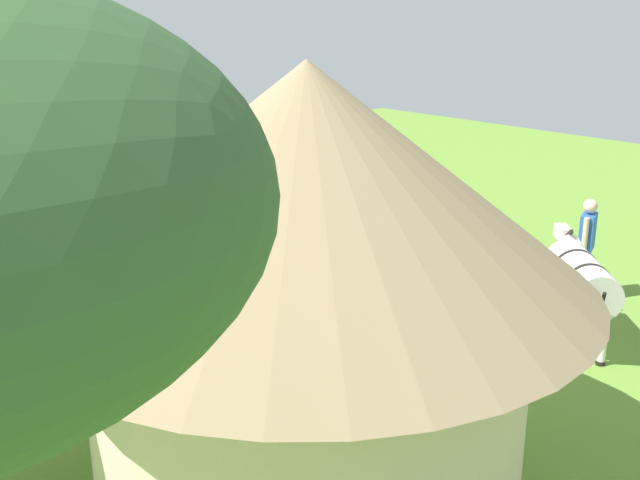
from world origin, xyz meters
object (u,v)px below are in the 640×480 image
at_px(guest_beside_umbrella, 289,198).
at_px(standing_watcher, 587,239).
at_px(patio_chair_east_end, 271,260).
at_px(zebra_by_umbrella, 580,278).
at_px(striped_lounge_chair, 403,297).
at_px(patio_chair_near_hut, 169,260).
at_px(patio_dining_table, 225,237).
at_px(zebra_toward_hut, 371,205).
at_px(patio_chair_west_end, 195,228).
at_px(guest_behind_table, 121,225).
at_px(zebra_nearest_camera, 176,269).
at_px(thatched_hut, 307,262).
at_px(shade_umbrella, 220,127).
at_px(patio_chair_near_lawn, 275,229).

xyz_separation_m(guest_beside_umbrella, standing_watcher, (-5.51, -1.91, 0.04)).
xyz_separation_m(patio_chair_east_end, zebra_by_umbrella, (-4.64, -2.02, 0.49)).
distance_m(guest_beside_umbrella, striped_lounge_chair, 4.13).
xyz_separation_m(standing_watcher, striped_lounge_chair, (1.53, 2.72, -0.78)).
relative_size(patio_chair_east_end, patio_chair_near_hut, 1.00).
bearing_deg(patio_chair_near_hut, striped_lounge_chair, 27.50).
distance_m(patio_dining_table, striped_lounge_chair, 3.67).
bearing_deg(zebra_toward_hut, zebra_by_umbrella, 42.54).
height_order(patio_chair_west_end, guest_behind_table, guest_behind_table).
bearing_deg(guest_behind_table, zebra_nearest_camera, 20.11).
bearing_deg(thatched_hut, zebra_toward_hut, -48.85).
bearing_deg(striped_lounge_chair, standing_watcher, -116.85).
bearing_deg(shade_umbrella, standing_watcher, -142.87).
xyz_separation_m(patio_chair_near_lawn, guest_beside_umbrella, (0.35, -0.62, 0.47)).
distance_m(patio_chair_near_hut, zebra_by_umbrella, 6.68).
xyz_separation_m(patio_chair_near_hut, standing_watcher, (-4.84, -5.06, 0.51)).
distance_m(striped_lounge_chair, zebra_nearest_camera, 3.59).
distance_m(patio_dining_table, zebra_by_umbrella, 6.29).
relative_size(patio_chair_east_end, guest_beside_umbrella, 0.54).
xyz_separation_m(standing_watcher, zebra_nearest_camera, (3.23, 5.80, -0.06)).
height_order(patio_chair_west_end, standing_watcher, standing_watcher).
height_order(guest_beside_umbrella, zebra_by_umbrella, guest_beside_umbrella).
height_order(patio_chair_east_end, standing_watcher, standing_watcher).
distance_m(standing_watcher, zebra_toward_hut, 4.05).
distance_m(patio_chair_west_end, guest_beside_umbrella, 1.98).
distance_m(striped_lounge_chair, zebra_by_umbrella, 2.76).
xyz_separation_m(shade_umbrella, striped_lounge_chair, (-3.48, -1.08, -2.42)).
bearing_deg(zebra_nearest_camera, patio_chair_west_end, 12.41).
xyz_separation_m(shade_umbrella, zebra_by_umbrella, (-5.91, -2.12, -1.67)).
distance_m(patio_chair_west_end, zebra_toward_hut, 3.51).
height_order(patio_chair_near_lawn, zebra_toward_hut, zebra_toward_hut).
distance_m(patio_chair_near_lawn, zebra_nearest_camera, 3.83).
bearing_deg(zebra_nearest_camera, patio_chair_near_lawn, -12.09).
relative_size(patio_chair_near_hut, zebra_toward_hut, 0.51).
bearing_deg(guest_beside_umbrella, patio_chair_near_hut, -30.51).
bearing_deg(patio_chair_near_hut, standing_watcher, 38.46).
bearing_deg(guest_behind_table, patio_dining_table, 86.37).
bearing_deg(patio_chair_near_lawn, guest_behind_table, 66.13).
bearing_deg(guest_beside_umbrella, shade_umbrella, -27.70).
distance_m(patio_chair_east_end, patio_chair_near_hut, 1.75).
bearing_deg(zebra_toward_hut, patio_chair_near_lawn, -84.91).
distance_m(thatched_hut, zebra_toward_hut, 7.48).
height_order(patio_dining_table, guest_beside_umbrella, guest_beside_umbrella).
relative_size(patio_chair_near_lawn, zebra_nearest_camera, 0.50).
xyz_separation_m(patio_chair_east_end, guest_beside_umbrella, (1.77, -1.78, 0.47)).
bearing_deg(patio_dining_table, zebra_by_umbrella, -160.25).
height_order(standing_watcher, zebra_nearest_camera, standing_watcher).
bearing_deg(zebra_toward_hut, striped_lounge_chair, 15.17).
height_order(shade_umbrella, zebra_nearest_camera, shade_umbrella).
distance_m(patio_chair_west_end, guest_behind_table, 1.74).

